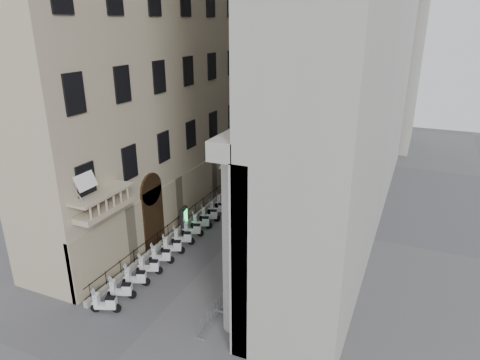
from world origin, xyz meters
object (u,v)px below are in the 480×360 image
at_px(security_tent, 239,160).
at_px(street_lamp, 257,141).
at_px(pedestrian_a, 281,183).
at_px(pedestrian_b, 318,173).
at_px(scooter_0, 107,312).
at_px(info_kiosk, 184,219).

distance_m(security_tent, street_lamp, 2.51).
height_order(security_tent, pedestrian_a, security_tent).
bearing_deg(pedestrian_b, security_tent, 60.02).
bearing_deg(scooter_0, pedestrian_a, -29.98).
height_order(scooter_0, pedestrian_b, pedestrian_b).
height_order(info_kiosk, pedestrian_b, info_kiosk).
xyz_separation_m(scooter_0, pedestrian_b, (5.93, 25.79, 0.95)).
bearing_deg(info_kiosk, scooter_0, -94.30).
distance_m(street_lamp, pedestrian_b, 7.73).
bearing_deg(scooter_0, info_kiosk, -15.31).
height_order(scooter_0, security_tent, security_tent).
bearing_deg(security_tent, pedestrian_b, 39.28).
relative_size(security_tent, info_kiosk, 2.34).
height_order(scooter_0, info_kiosk, info_kiosk).
height_order(security_tent, info_kiosk, security_tent).
relative_size(scooter_0, pedestrian_b, 0.79).
bearing_deg(info_kiosk, pedestrian_b, 54.62).
height_order(scooter_0, street_lamp, street_lamp).
height_order(street_lamp, info_kiosk, street_lamp).
relative_size(street_lamp, pedestrian_b, 4.25).
bearing_deg(security_tent, scooter_0, -88.13).
bearing_deg(info_kiosk, security_tent, 76.96).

